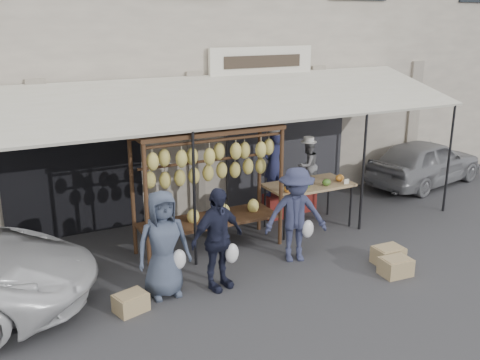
% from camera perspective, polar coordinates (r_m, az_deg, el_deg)
% --- Properties ---
extents(ground_plane, '(90.00, 90.00, 0.00)m').
position_cam_1_polar(ground_plane, '(8.71, 4.47, -10.59)').
color(ground_plane, '#2D2D30').
extents(shophouse, '(24.00, 6.15, 7.30)m').
position_cam_1_polar(shophouse, '(13.69, -9.99, 15.09)').
color(shophouse, '#C1B5A0').
rests_on(shophouse, ground_plane).
extents(awning, '(10.00, 2.35, 2.92)m').
position_cam_1_polar(awning, '(9.85, -2.14, 8.46)').
color(awning, '#B9B69F').
rests_on(awning, ground_plane).
extents(banana_rack, '(2.60, 0.90, 2.24)m').
position_cam_1_polar(banana_rack, '(9.23, -3.31, 1.53)').
color(banana_rack, '#4D301E').
rests_on(banana_rack, ground_plane).
extents(produce_table, '(1.70, 0.90, 1.04)m').
position_cam_1_polar(produce_table, '(10.56, 7.43, -0.63)').
color(produce_table, tan).
rests_on(produce_table, ground_plane).
extents(vendor_left, '(0.50, 0.34, 1.34)m').
position_cam_1_polar(vendor_left, '(10.90, 3.64, 1.71)').
color(vendor_left, '#22264E').
rests_on(vendor_left, stool_left).
extents(vendor_right, '(0.62, 0.54, 1.10)m').
position_cam_1_polar(vendor_right, '(11.49, 7.23, 1.55)').
color(vendor_right, gray).
rests_on(vendor_right, stool_right).
extents(customer_left, '(0.82, 0.54, 1.64)m').
position_cam_1_polar(customer_left, '(8.01, -8.19, -6.78)').
color(customer_left, '#3F495E').
rests_on(customer_left, ground_plane).
extents(customer_mid, '(1.01, 0.61, 1.62)m').
position_cam_1_polar(customer_mid, '(8.14, -2.44, -6.32)').
color(customer_mid, '#1D2034').
rests_on(customer_mid, ground_plane).
extents(customer_right, '(1.21, 0.92, 1.65)m').
position_cam_1_polar(customer_right, '(9.09, 5.97, -3.73)').
color(customer_right, '#2E3351').
rests_on(customer_right, ground_plane).
extents(stool_left, '(0.42, 0.42, 0.50)m').
position_cam_1_polar(stool_left, '(11.17, 3.56, -2.84)').
color(stool_left, maroon).
rests_on(stool_left, ground_plane).
extents(stool_right, '(0.41, 0.41, 0.45)m').
position_cam_1_polar(stool_right, '(11.72, 7.10, -2.11)').
color(stool_right, maroon).
rests_on(stool_right, ground_plane).
extents(crate_near_a, '(0.50, 0.40, 0.29)m').
position_cam_1_polar(crate_near_a, '(9.14, 16.27, -8.87)').
color(crate_near_a, tan).
rests_on(crate_near_a, ground_plane).
extents(crate_near_b, '(0.50, 0.39, 0.29)m').
position_cam_1_polar(crate_near_b, '(9.51, 15.52, -7.75)').
color(crate_near_b, tan).
rests_on(crate_near_b, ground_plane).
extents(crate_far, '(0.52, 0.44, 0.27)m').
position_cam_1_polar(crate_far, '(7.95, -11.57, -12.70)').
color(crate_far, tan).
rests_on(crate_far, ground_plane).
extents(sedan, '(3.62, 2.01, 1.17)m').
position_cam_1_polar(sedan, '(14.11, 19.14, 1.85)').
color(sedan, gray).
rests_on(sedan, ground_plane).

